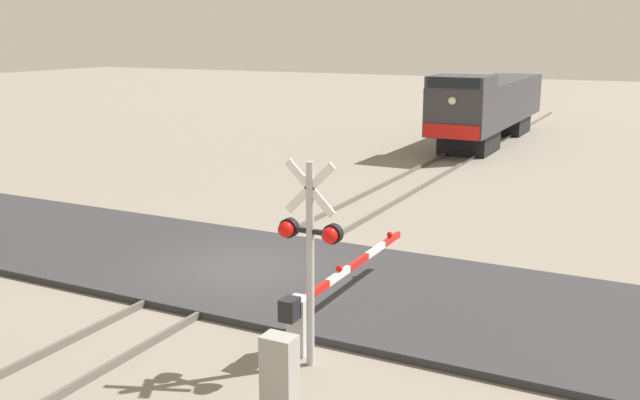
{
  "coord_description": "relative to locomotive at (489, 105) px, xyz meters",
  "views": [
    {
      "loc": [
        9.19,
        -14.03,
        5.76
      ],
      "look_at": [
        1.13,
        1.83,
        1.56
      ],
      "focal_mm": 40.0,
      "sensor_mm": 36.0,
      "label": 1
    }
  ],
  "objects": [
    {
      "name": "crossing_signal",
      "position": [
        3.75,
        -27.61,
        0.27
      ],
      "size": [
        1.18,
        0.33,
        3.69
      ],
      "color": "#ADADB2",
      "rests_on": "ground_plane"
    },
    {
      "name": "rail_track_left",
      "position": [
        -0.72,
        -23.89,
        -1.91
      ],
      "size": [
        0.08,
        80.0,
        0.15
      ],
      "primitive_type": "cube",
      "color": "#59544C",
      "rests_on": "ground_plane"
    },
    {
      "name": "crossing_gate",
      "position": [
        3.35,
        -26.55,
        -1.24
      ],
      "size": [
        0.36,
        5.58,
        1.19
      ],
      "color": "silver",
      "rests_on": "ground_plane"
    },
    {
      "name": "utility_cabinet",
      "position": [
        4.34,
        -29.68,
        -1.24
      ],
      "size": [
        0.5,
        0.35,
        1.49
      ],
      "primitive_type": "cube",
      "color": "#999993",
      "rests_on": "ground_plane"
    },
    {
      "name": "ground_plane",
      "position": [
        0.0,
        -23.89,
        -1.98
      ],
      "size": [
        160.0,
        160.0,
        0.0
      ],
      "primitive_type": "plane",
      "color": "gray"
    },
    {
      "name": "locomotive",
      "position": [
        0.0,
        0.0,
        0.0
      ],
      "size": [
        2.75,
        14.24,
        3.83
      ],
      "color": "black",
      "rests_on": "ground_plane"
    },
    {
      "name": "rail_track_right",
      "position": [
        0.72,
        -23.89,
        -1.91
      ],
      "size": [
        0.08,
        80.0,
        0.15
      ],
      "primitive_type": "cube",
      "color": "#59544C",
      "rests_on": "ground_plane"
    },
    {
      "name": "road_surface",
      "position": [
        0.0,
        -23.89,
        -1.9
      ],
      "size": [
        36.0,
        5.83,
        0.16
      ],
      "primitive_type": "cube",
      "color": "#2D2D30",
      "rests_on": "ground_plane"
    }
  ]
}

